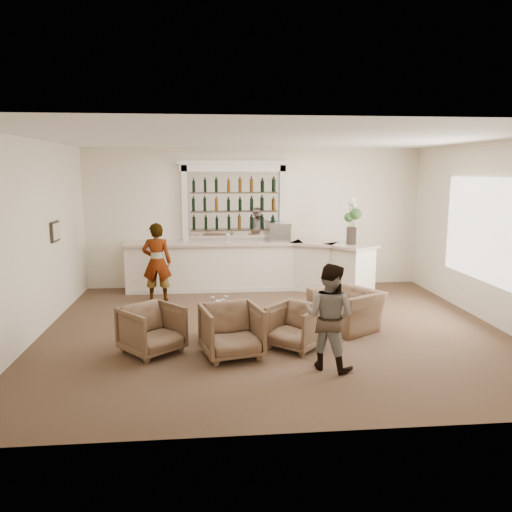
{
  "coord_description": "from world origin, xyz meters",
  "views": [
    {
      "loc": [
        -1.1,
        -8.38,
        2.78
      ],
      "look_at": [
        -0.22,
        0.9,
        1.17
      ],
      "focal_mm": 35.0,
      "sensor_mm": 36.0,
      "label": 1
    }
  ],
  "objects": [
    {
      "name": "bar_counter",
      "position": [
        -0.16,
        3.0,
        0.57
      ],
      "size": [
        5.72,
        1.8,
        1.14
      ],
      "color": "white",
      "rests_on": "ground"
    },
    {
      "name": "armchair_right",
      "position": [
        0.24,
        -0.92,
        0.35
      ],
      "size": [
        1.07,
        1.07,
        0.7
      ],
      "primitive_type": "imported",
      "rotation": [
        0.0,
        0.0,
        -0.74
      ],
      "color": "brown",
      "rests_on": "ground"
    },
    {
      "name": "armchair_far",
      "position": [
        1.3,
        -0.03,
        0.35
      ],
      "size": [
        1.37,
        1.42,
        0.7
      ],
      "primitive_type": "imported",
      "rotation": [
        0.0,
        0.0,
        -1.02
      ],
      "color": "brown",
      "rests_on": "ground"
    },
    {
      "name": "flower_vase",
      "position": [
        2.08,
        2.46,
        1.72
      ],
      "size": [
        0.27,
        0.27,
        1.03
      ],
      "color": "black",
      "rests_on": "bar_counter"
    },
    {
      "name": "wine_glass_tbl_b",
      "position": [
        -0.84,
        -0.29,
        0.6
      ],
      "size": [
        0.07,
        0.07,
        0.21
      ],
      "primitive_type": null,
      "color": "white",
      "rests_on": "cocktail_table"
    },
    {
      "name": "armchair_left",
      "position": [
        -2.0,
        -0.93,
        0.37
      ],
      "size": [
        1.14,
        1.14,
        0.75
      ],
      "primitive_type": "imported",
      "rotation": [
        0.0,
        0.0,
        0.71
      ],
      "color": "brown",
      "rests_on": "ground"
    },
    {
      "name": "napkin_holder",
      "position": [
        -0.96,
        -0.23,
        0.56
      ],
      "size": [
        0.08,
        0.08,
        0.12
      ],
      "primitive_type": "cube",
      "color": "white",
      "rests_on": "cocktail_table"
    },
    {
      "name": "espresso_machine",
      "position": [
        0.57,
        3.08,
        1.35
      ],
      "size": [
        0.56,
        0.5,
        0.43
      ],
      "primitive_type": "cube",
      "rotation": [
        0.0,
        0.0,
        -0.21
      ],
      "color": "#BBBCC0",
      "rests_on": "bar_counter"
    },
    {
      "name": "wine_glass_bar_right",
      "position": [
        -0.64,
        3.04,
        1.25
      ],
      "size": [
        0.07,
        0.07,
        0.21
      ],
      "primitive_type": null,
      "color": "white",
      "rests_on": "bar_counter"
    },
    {
      "name": "ground",
      "position": [
        0.0,
        0.0,
        0.0
      ],
      "size": [
        8.0,
        8.0,
        0.0
      ],
      "primitive_type": "plane",
      "color": "brown",
      "rests_on": "ground"
    },
    {
      "name": "wine_glass_tbl_a",
      "position": [
        -1.06,
        -0.34,
        0.6
      ],
      "size": [
        0.07,
        0.07,
        0.21
      ],
      "primitive_type": null,
      "color": "white",
      "rests_on": "cocktail_table"
    },
    {
      "name": "wine_glass_tbl_c",
      "position": [
        -0.9,
        -0.5,
        0.6
      ],
      "size": [
        0.07,
        0.07,
        0.21
      ],
      "primitive_type": null,
      "color": "white",
      "rests_on": "cocktail_table"
    },
    {
      "name": "back_bar_alcove",
      "position": [
        -0.5,
        3.41,
        2.03
      ],
      "size": [
        2.64,
        0.25,
        3.0
      ],
      "color": "white",
      "rests_on": "ground"
    },
    {
      "name": "room_shell",
      "position": [
        0.16,
        0.71,
        2.34
      ],
      "size": [
        8.04,
        7.02,
        3.32
      ],
      "color": "beige",
      "rests_on": "ground"
    },
    {
      "name": "guest",
      "position": [
        0.56,
        -1.76,
        0.76
      ],
      "size": [
        0.93,
        0.9,
        1.51
      ],
      "primitive_type": "imported",
      "rotation": [
        0.0,
        0.0,
        2.5
      ],
      "color": "gray",
      "rests_on": "ground"
    },
    {
      "name": "armchair_center",
      "position": [
        -0.79,
        -1.18,
        0.39
      ],
      "size": [
        1.02,
        1.04,
        0.79
      ],
      "primitive_type": "imported",
      "rotation": [
        0.0,
        0.0,
        0.23
      ],
      "color": "brown",
      "rests_on": "ground"
    },
    {
      "name": "sommelier",
      "position": [
        -2.22,
        2.23,
        0.84
      ],
      "size": [
        0.62,
        0.4,
        1.69
      ],
      "primitive_type": "imported",
      "rotation": [
        0.0,
        0.0,
        3.14
      ],
      "color": "gray",
      "rests_on": "ground"
    },
    {
      "name": "cocktail_table",
      "position": [
        -0.94,
        -0.37,
        0.25
      ],
      "size": [
        0.71,
        0.71,
        0.5
      ],
      "primitive_type": "cylinder",
      "color": "#452A1E",
      "rests_on": "ground"
    },
    {
      "name": "wine_glass_bar_left",
      "position": [
        -0.68,
        3.04,
        1.25
      ],
      "size": [
        0.07,
        0.07,
        0.21
      ],
      "primitive_type": null,
      "color": "white",
      "rests_on": "bar_counter"
    }
  ]
}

